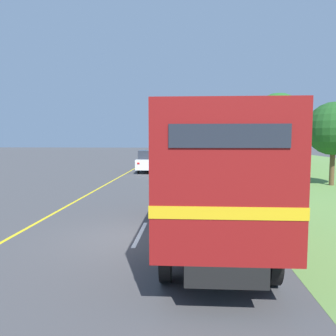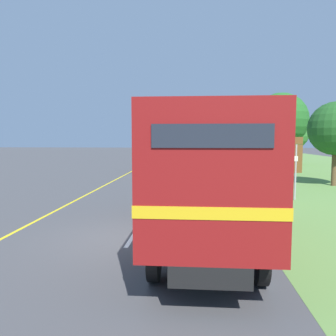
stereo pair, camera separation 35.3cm
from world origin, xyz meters
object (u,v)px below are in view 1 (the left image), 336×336
(horse_trailer_truck, at_px, (210,172))
(roadside_tree_mid, at_px, (278,120))
(lead_car_black_ahead, at_px, (190,154))
(roadside_tree_near, at_px, (334,129))
(highway_sign, at_px, (283,160))
(roadside_tree_far, at_px, (287,132))
(lead_car_white, at_px, (149,161))
(lead_car_blue_ahead, at_px, (170,149))
(delineator_post, at_px, (290,222))

(horse_trailer_truck, height_order, roadside_tree_mid, roadside_tree_mid)
(lead_car_black_ahead, relative_size, roadside_tree_mid, 0.66)
(roadside_tree_near, bearing_deg, highway_sign, -131.64)
(roadside_tree_near, distance_m, roadside_tree_far, 16.62)
(lead_car_white, height_order, highway_sign, highway_sign)
(lead_car_white, relative_size, highway_sign, 1.33)
(lead_car_white, relative_size, lead_car_blue_ahead, 0.90)
(roadside_tree_near, bearing_deg, roadside_tree_mid, 101.17)
(horse_trailer_truck, xyz_separation_m, lead_car_white, (-3.94, 19.03, -1.00))
(roadside_tree_mid, bearing_deg, lead_car_black_ahead, 119.77)
(roadside_tree_near, xyz_separation_m, roadside_tree_far, (2.04, 16.50, 0.19))
(lead_car_black_ahead, distance_m, roadside_tree_far, 11.47)
(lead_car_black_ahead, distance_m, delineator_post, 31.32)
(roadside_tree_near, height_order, delineator_post, roadside_tree_near)
(lead_car_white, relative_size, roadside_tree_mid, 0.59)
(lead_car_white, bearing_deg, delineator_post, -71.58)
(lead_car_white, xyz_separation_m, lead_car_black_ahead, (3.58, 12.54, 0.07))
(roadside_tree_near, bearing_deg, delineator_post, -117.69)
(lead_car_black_ahead, bearing_deg, delineator_post, -85.18)
(lead_car_white, relative_size, delineator_post, 4.12)
(horse_trailer_truck, height_order, delineator_post, horse_trailer_truck)
(roadside_tree_near, bearing_deg, lead_car_black_ahead, 113.50)
(delineator_post, bearing_deg, roadside_tree_far, 73.95)
(roadside_tree_mid, height_order, roadside_tree_far, roadside_tree_mid)
(lead_car_blue_ahead, distance_m, delineator_post, 48.42)
(roadside_tree_mid, bearing_deg, highway_sign, -103.73)
(lead_car_black_ahead, height_order, roadside_tree_mid, roadside_tree_mid)
(delineator_post, bearing_deg, lead_car_white, 108.42)
(lead_car_black_ahead, bearing_deg, lead_car_white, -105.93)
(roadside_tree_mid, xyz_separation_m, delineator_post, (-4.55, -18.65, -3.88))
(roadside_tree_mid, relative_size, roadside_tree_far, 1.16)
(highway_sign, relative_size, roadside_tree_near, 0.58)
(lead_car_black_ahead, relative_size, highway_sign, 1.48)
(highway_sign, bearing_deg, roadside_tree_far, 73.25)
(roadside_tree_near, relative_size, roadside_tree_mid, 0.77)
(horse_trailer_truck, bearing_deg, roadside_tree_mid, 70.27)
(lead_car_black_ahead, distance_m, roadside_tree_mid, 14.85)
(highway_sign, bearing_deg, roadside_tree_near, 48.36)
(delineator_post, bearing_deg, horse_trailer_truck, -170.79)
(roadside_tree_mid, distance_m, roadside_tree_far, 9.90)
(lead_car_white, bearing_deg, roadside_tree_near, -30.79)
(roadside_tree_mid, relative_size, delineator_post, 6.98)
(highway_sign, distance_m, roadside_tree_near, 6.84)
(highway_sign, distance_m, roadside_tree_mid, 12.84)
(roadside_tree_near, distance_m, delineator_post, 13.20)
(delineator_post, bearing_deg, lead_car_blue_ahead, 97.13)
(lead_car_white, height_order, roadside_tree_mid, roadside_tree_mid)
(lead_car_white, bearing_deg, roadside_tree_far, 32.96)
(roadside_tree_near, xyz_separation_m, roadside_tree_mid, (-1.43, 7.25, 0.92))
(lead_car_blue_ahead, height_order, roadside_tree_mid, roadside_tree_mid)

